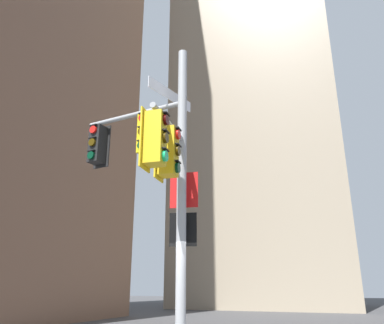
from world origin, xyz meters
TOP-DOWN VIEW (x-y plane):
  - building_mid_block at (-3.20, 27.63)m, footprint 14.16×14.16m
  - signal_pole_assembly at (-0.51, -0.31)m, footprint 3.21×2.77m

SIDE VIEW (x-z plane):
  - signal_pole_assembly at x=-0.51m, z-range 0.67..7.75m
  - building_mid_block at x=-3.20m, z-range 0.00..34.94m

